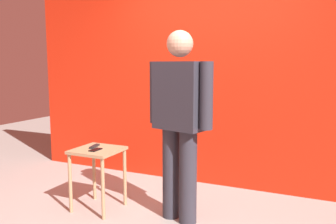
{
  "coord_description": "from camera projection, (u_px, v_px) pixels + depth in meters",
  "views": [
    {
      "loc": [
        1.37,
        -2.65,
        1.49
      ],
      "look_at": [
        -0.11,
        0.55,
        1.02
      ],
      "focal_mm": 38.1,
      "sensor_mm": 36.0,
      "label": 1
    }
  ],
  "objects": [
    {
      "name": "back_wall_red",
      "position": [
        210.0,
        70.0,
        4.35
      ],
      "size": [
        5.08,
        0.12,
        2.83
      ],
      "primitive_type": "cube",
      "color": "red",
      "rests_on": "ground_plane"
    },
    {
      "name": "standing_person",
      "position": [
        180.0,
        117.0,
        3.32
      ],
      "size": [
        0.71,
        0.35,
        1.8
      ],
      "color": "#2D2D38",
      "rests_on": "ground_plane"
    },
    {
      "name": "side_table",
      "position": [
        98.0,
        160.0,
        3.64
      ],
      "size": [
        0.46,
        0.46,
        0.64
      ],
      "color": "tan",
      "rests_on": "ground_plane"
    },
    {
      "name": "cell_phone",
      "position": [
        96.0,
        150.0,
        3.56
      ],
      "size": [
        0.07,
        0.14,
        0.01
      ],
      "primitive_type": "cube",
      "rotation": [
        0.0,
        0.0,
        -0.01
      ],
      "color": "black",
      "rests_on": "side_table"
    },
    {
      "name": "tv_remote",
      "position": [
        94.0,
        146.0,
        3.69
      ],
      "size": [
        0.08,
        0.18,
        0.02
      ],
      "primitive_type": "cube",
      "rotation": [
        0.0,
        0.0,
        0.2
      ],
      "color": "black",
      "rests_on": "side_table"
    }
  ]
}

